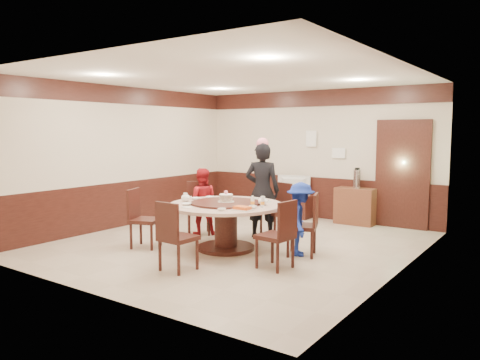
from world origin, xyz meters
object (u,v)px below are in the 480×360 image
Objects in this scene: birthday_cake at (226,198)px; thermos at (357,179)px; tv_stand at (293,206)px; person_standing at (262,190)px; television at (293,185)px; side_cabinet at (355,206)px; person_red at (201,201)px; shrimp_platter at (242,209)px; person_blue at (300,219)px; banquet_table at (226,217)px.

thermos is at bearing 73.06° from birthday_cake.
person_standing is at bearing -76.26° from tv_stand.
person_standing is 2.29× the size of television.
person_standing reaches higher than thermos.
side_cabinet is at bearing 1.19° from tv_stand.
person_red reaches higher than television.
birthday_cake is 0.89× the size of shrimp_platter.
shrimp_platter is (1.63, -1.02, 0.16)m from person_red.
shrimp_platter is 0.79× the size of thermos.
shrimp_platter is 0.38× the size of side_cabinet.
birthday_cake is at bearing 111.12° from person_red.
thermos is at bearing -165.82° from person_red.
shrimp_platter is (-0.57, -0.75, 0.21)m from person_blue.
television is at bearing 98.89° from birthday_cake.
shrimp_platter reaches higher than banquet_table.
person_blue is 1.52× the size of television.
television is at bearing -96.91° from person_standing.
television is at bearing 0.00° from tv_stand.
tv_stand is (-0.51, 2.09, -0.60)m from person_standing.
person_blue is 1.42× the size of side_cabinet.
person_blue is at bearing 17.58° from banquet_table.
person_red is 1.45× the size of tv_stand.
person_red reaches higher than thermos.
banquet_table is 1.23m from person_red.
tv_stand is at bearing -178.81° from side_cabinet.
person_standing is at bearing 92.43° from television.
person_blue reaches higher than thermos.
television is 1.48m from side_cabinet.
person_standing is 1.07m from birthday_cake.
birthday_cake is 0.33× the size of side_cabinet.
banquet_table is 3.36m from thermos.
tv_stand is at bearing 106.97° from shrimp_platter.
television is 0.93× the size of side_cabinet.
tv_stand is at bearing 3.07° from person_blue.
tv_stand is at bearing 98.88° from banquet_table.
birthday_cake is (-0.02, -1.07, -0.01)m from person_standing.
tv_stand is 1.14× the size of television.
shrimp_platter reaches higher than tv_stand.
person_blue is at bearing 17.23° from birthday_cake.
birthday_cake is at bearing 68.40° from person_standing.
television is at bearing 98.88° from banquet_table.
television is (0.55, 2.52, 0.10)m from person_red.
thermos is (1.46, 0.03, 0.23)m from television.
person_blue reaches higher than tv_stand.
thermos is (2.01, 2.55, 0.32)m from person_red.
banquet_table is 3.22m from tv_stand.
person_red is 4.11× the size of shrimp_platter.
banquet_table is 2.47× the size of television.
shrimp_platter is 3.60m from thermos.
television is (-1.65, 2.80, 0.15)m from person_blue.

